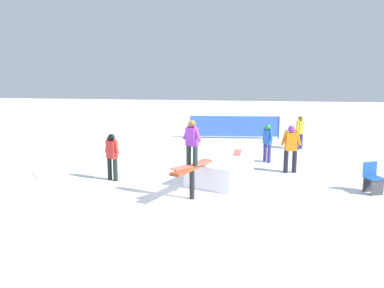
% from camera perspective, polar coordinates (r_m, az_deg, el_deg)
% --- Properties ---
extents(ground_plane, '(60.00, 60.00, 0.00)m').
position_cam_1_polar(ground_plane, '(11.76, 0.00, -7.31)').
color(ground_plane, white).
extents(rail_feature, '(1.81, 0.96, 0.92)m').
position_cam_1_polar(rail_feature, '(11.55, 0.00, -3.76)').
color(rail_feature, black).
rests_on(rail_feature, ground).
extents(snow_kicker_ramp, '(2.23, 2.07, 0.71)m').
position_cam_1_polar(snow_kicker_ramp, '(13.12, 3.68, -3.79)').
color(snow_kicker_ramp, white).
rests_on(snow_kicker_ramp, ground).
extents(main_rider_on_rail, '(1.25, 1.07, 1.24)m').
position_cam_1_polar(main_rider_on_rail, '(11.38, 0.00, -0.01)').
color(main_rider_on_rail, '#F26750').
rests_on(main_rider_on_rail, rail_feature).
extents(bystander_blue, '(0.53, 0.39, 1.41)m').
position_cam_1_polar(bystander_blue, '(16.04, 10.03, 0.39)').
color(bystander_blue, navy).
rests_on(bystander_blue, ground).
extents(bystander_red, '(0.37, 0.57, 1.48)m').
position_cam_1_polar(bystander_red, '(13.58, -10.62, -1.37)').
color(bystander_red, black).
rests_on(bystander_red, ground).
extents(bystander_orange, '(0.29, 0.70, 1.60)m').
position_cam_1_polar(bystander_orange, '(14.64, 13.04, -0.31)').
color(bystander_orange, black).
rests_on(bystander_orange, ground).
extents(bystander_yellow, '(0.53, 0.45, 1.43)m').
position_cam_1_polar(bystander_yellow, '(18.70, 14.21, 1.73)').
color(bystander_yellow, navy).
rests_on(bystander_yellow, ground).
extents(loose_snowboard_white, '(1.22, 0.95, 0.02)m').
position_cam_1_polar(loose_snowboard_white, '(14.85, -19.69, -4.03)').
color(loose_snowboard_white, white).
rests_on(loose_snowboard_white, ground).
extents(loose_snowboard_coral, '(1.45, 0.35, 0.02)m').
position_cam_1_polar(loose_snowboard_coral, '(17.53, 6.08, -1.21)').
color(loose_snowboard_coral, '#F06D4C').
rests_on(loose_snowboard_coral, ground).
extents(folding_chair, '(0.57, 0.57, 0.88)m').
position_cam_1_polar(folding_chair, '(13.17, 22.94, -4.31)').
color(folding_chair, '#3F3F44').
rests_on(folding_chair, ground).
extents(safety_fence, '(0.37, 4.31, 1.10)m').
position_cam_1_polar(safety_fence, '(20.80, 5.69, 2.36)').
color(safety_fence, blue).
rests_on(safety_fence, ground).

